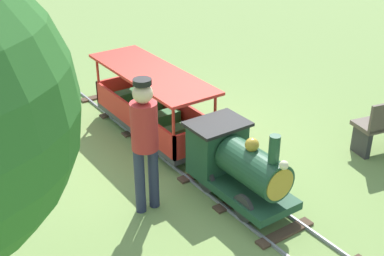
# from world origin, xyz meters

# --- Properties ---
(ground_plane) EXTENTS (60.00, 60.00, 0.00)m
(ground_plane) POSITION_xyz_m (0.00, 0.00, 0.00)
(ground_plane) COLOR #75934C
(track) EXTENTS (0.75, 6.05, 0.04)m
(track) POSITION_xyz_m (0.00, 0.21, 0.02)
(track) COLOR gray
(track) RESTS_ON ground_plane
(locomotive) EXTENTS (0.71, 1.45, 1.05)m
(locomotive) POSITION_xyz_m (0.00, 1.24, 0.48)
(locomotive) COLOR #1E472D
(locomotive) RESTS_ON ground_plane
(passenger_car) EXTENTS (0.81, 2.35, 0.97)m
(passenger_car) POSITION_xyz_m (0.00, -0.69, 0.42)
(passenger_car) COLOR #3F3F3F
(passenger_car) RESTS_ON ground_plane
(conductor_person) EXTENTS (0.30, 0.30, 1.62)m
(conductor_person) POSITION_xyz_m (0.98, 0.84, 0.96)
(conductor_person) COLOR #282D47
(conductor_person) RESTS_ON ground_plane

